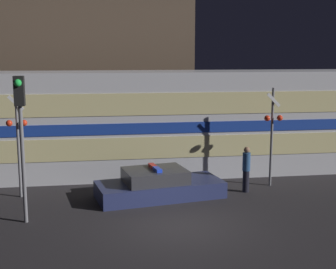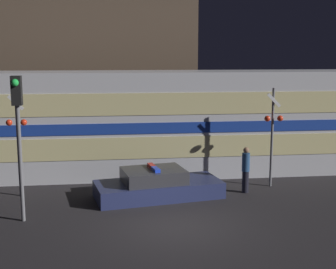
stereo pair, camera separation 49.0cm
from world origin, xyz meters
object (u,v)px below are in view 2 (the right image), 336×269
at_px(police_car, 157,186).
at_px(traffic_light_corner, 18,118).
at_px(train, 176,122).
at_px(crossing_signal_near, 273,129).
at_px(pedestrian, 246,169).

xyz_separation_m(police_car, traffic_light_corner, (-4.49, -1.99, 2.87)).
relative_size(train, crossing_signal_near, 4.69).
xyz_separation_m(train, police_car, (-1.23, -3.77, -1.82)).
relative_size(train, police_car, 3.80).
xyz_separation_m(train, traffic_light_corner, (-5.72, -5.75, 1.05)).
distance_m(pedestrian, traffic_light_corner, 8.55).
relative_size(train, pedestrian, 10.47).
bearing_deg(pedestrian, traffic_light_corner, -164.63).
bearing_deg(police_car, train, 61.69).
relative_size(crossing_signal_near, traffic_light_corner, 0.86).
bearing_deg(crossing_signal_near, police_car, -169.35).
bearing_deg(traffic_light_corner, pedestrian, 15.37).
height_order(train, crossing_signal_near, train).
distance_m(police_car, traffic_light_corner, 5.69).
relative_size(pedestrian, traffic_light_corner, 0.38).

